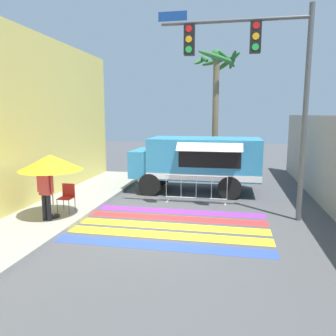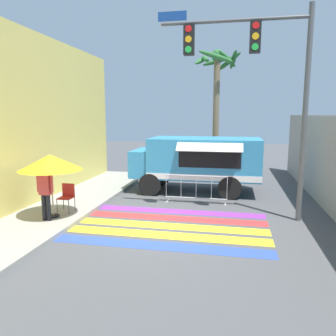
# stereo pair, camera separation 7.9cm
# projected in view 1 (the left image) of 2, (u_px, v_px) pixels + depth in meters

# --- Properties ---
(ground_plane) EXTENTS (60.00, 60.00, 0.00)m
(ground_plane) POSITION_uv_depth(u_px,v_px,m) (161.00, 226.00, 9.84)
(ground_plane) COLOR #4C4C4F
(sidewalk_left) EXTENTS (4.40, 16.00, 0.14)m
(sidewalk_left) POSITION_uv_depth(u_px,v_px,m) (21.00, 215.00, 10.72)
(sidewalk_left) COLOR #99968E
(sidewalk_left) RESTS_ON ground_plane
(building_left_facade) EXTENTS (0.25, 16.00, 6.21)m
(building_left_facade) POSITION_uv_depth(u_px,v_px,m) (5.00, 121.00, 10.28)
(building_left_facade) COLOR #E5D166
(building_left_facade) RESTS_ON ground_plane
(concrete_wall_right) EXTENTS (0.20, 16.00, 3.28)m
(concrete_wall_right) POSITION_uv_depth(u_px,v_px,m) (328.00, 163.00, 11.48)
(concrete_wall_right) COLOR #A39E93
(concrete_wall_right) RESTS_ON ground_plane
(crosswalk_painted) EXTENTS (6.40, 3.60, 0.01)m
(crosswalk_painted) POSITION_uv_depth(u_px,v_px,m) (161.00, 225.00, 9.87)
(crosswalk_painted) COLOR #334FB2
(crosswalk_painted) RESTS_ON ground_plane
(food_truck) EXTENTS (5.39, 2.72, 2.33)m
(food_truck) POSITION_uv_depth(u_px,v_px,m) (195.00, 159.00, 13.99)
(food_truck) COLOR #338CBF
(food_truck) RESTS_ON ground_plane
(traffic_signal_pole) EXTENTS (4.59, 0.29, 6.48)m
(traffic_signal_pole) POSITION_uv_depth(u_px,v_px,m) (258.00, 69.00, 9.88)
(traffic_signal_pole) COLOR #515456
(traffic_signal_pole) RESTS_ON ground_plane
(patio_umbrella) EXTENTS (1.91, 1.91, 1.97)m
(patio_umbrella) POSITION_uv_depth(u_px,v_px,m) (51.00, 163.00, 9.94)
(patio_umbrella) COLOR black
(patio_umbrella) RESTS_ON sidewalk_left
(folding_chair) EXTENTS (0.44, 0.44, 0.91)m
(folding_chair) POSITION_uv_depth(u_px,v_px,m) (67.00, 195.00, 10.79)
(folding_chair) COLOR #4C4C51
(folding_chair) RESTS_ON sidewalk_left
(vendor_person) EXTENTS (0.53, 0.22, 1.70)m
(vendor_person) POSITION_uv_depth(u_px,v_px,m) (45.00, 189.00, 9.75)
(vendor_person) COLOR black
(vendor_person) RESTS_ON sidewalk_left
(barricade_front) EXTENTS (2.32, 0.44, 1.06)m
(barricade_front) POSITION_uv_depth(u_px,v_px,m) (196.00, 189.00, 12.32)
(barricade_front) COLOR #B7BABF
(barricade_front) RESTS_ON ground_plane
(palm_tree) EXTENTS (2.44, 2.30, 6.54)m
(palm_tree) POSITION_uv_depth(u_px,v_px,m) (217.00, 85.00, 16.67)
(palm_tree) COLOR #7A664C
(palm_tree) RESTS_ON ground_plane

